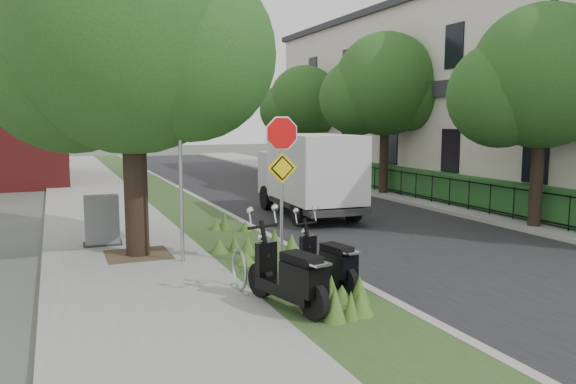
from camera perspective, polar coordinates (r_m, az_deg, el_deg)
name	(u,v)px	position (r m, az deg, el deg)	size (l,w,h in m)	color
ground	(355,272)	(11.82, 6.83, -8.10)	(120.00, 120.00, 0.00)	#4C5147
sidewalk_near	(101,211)	(20.18, -18.49, -1.81)	(3.50, 60.00, 0.12)	gray
verge	(181,206)	(20.55, -10.83, -1.40)	(2.00, 60.00, 0.12)	#2B441D
kerb_near	(208,204)	(20.78, -8.13, -1.23)	(0.20, 60.00, 0.13)	#9E9991
road	(295,201)	(21.92, 0.76, -0.87)	(7.00, 60.00, 0.01)	black
kerb_far	(373,194)	(23.52, 8.60, -0.25)	(0.20, 60.00, 0.13)	#9E9991
footpath_far	(407,193)	(24.44, 12.01, -0.05)	(3.20, 60.00, 0.12)	gray
street_tree_main	(126,42)	(12.96, -16.09, 14.45)	(6.21, 5.54, 7.66)	black
bare_post	(181,169)	(11.99, -10.85, 2.35)	(0.08, 0.08, 4.00)	#A5A8AD
bike_hoop	(239,269)	(10.10, -4.97, -7.83)	(0.06, 0.78, 0.77)	#A5A8AD
sign_assembly	(282,160)	(11.34, -0.64, 3.25)	(0.94, 0.08, 3.22)	#A5A8AD
fence_far	(387,179)	(23.81, 10.07, 1.28)	(0.04, 24.00, 1.00)	black
hedge_far	(402,179)	(24.20, 11.46, 1.35)	(1.00, 24.00, 1.10)	#194820
terrace_houses	(473,96)	(26.28, 18.24, 9.20)	(7.40, 26.40, 8.20)	beige
far_tree_a	(539,84)	(17.39, 24.13, 9.99)	(4.60, 4.10, 6.22)	black
far_tree_b	(383,89)	(23.62, 9.66, 10.23)	(4.83, 4.31, 6.56)	black
far_tree_c	(303,105)	(30.66, 1.54, 8.86)	(4.37, 3.89, 5.93)	black
scooter_near	(294,283)	(8.96, 0.64, -9.19)	(0.75, 1.98, 0.96)	black
scooter_far	(331,267)	(10.09, 4.37, -7.64)	(0.61, 1.76, 0.85)	black
box_truck	(310,171)	(18.15, 2.20, 2.13)	(2.24, 5.15, 2.28)	#262628
utility_cabinet	(102,221)	(14.36, -18.39, -2.83)	(0.93, 0.64, 1.20)	#262628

